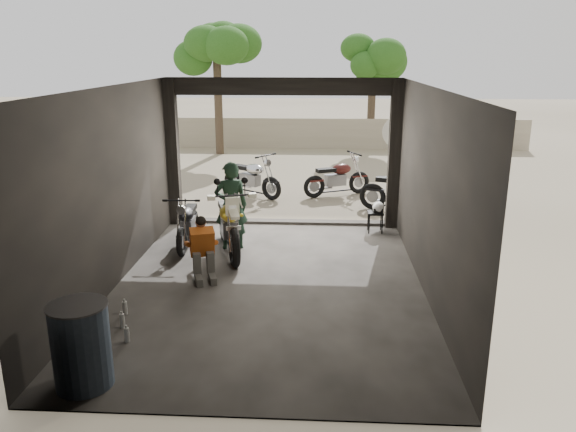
# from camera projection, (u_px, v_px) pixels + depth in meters

# --- Properties ---
(ground) EXTENTS (80.00, 80.00, 0.00)m
(ground) POSITION_uv_depth(u_px,v_px,m) (269.00, 286.00, 9.24)
(ground) COLOR #7A6D56
(ground) RESTS_ON ground
(garage) EXTENTS (7.00, 7.13, 3.20)m
(garage) POSITION_uv_depth(u_px,v_px,m) (271.00, 202.00, 9.41)
(garage) COLOR #2D2B28
(garage) RESTS_ON ground
(boundary_wall) EXTENTS (18.00, 0.30, 1.20)m
(boundary_wall) POSITION_uv_depth(u_px,v_px,m) (300.00, 133.00, 22.49)
(boundary_wall) COLOR gray
(boundary_wall) RESTS_ON ground
(tree_left) EXTENTS (2.20, 2.20, 5.60)m
(tree_left) POSITION_uv_depth(u_px,v_px,m) (216.00, 44.00, 20.27)
(tree_left) COLOR #382B1E
(tree_left) RESTS_ON ground
(tree_right) EXTENTS (2.20, 2.20, 5.00)m
(tree_right) POSITION_uv_depth(u_px,v_px,m) (373.00, 57.00, 21.51)
(tree_right) COLOR #382B1E
(tree_right) RESTS_ON ground
(main_bike) EXTENTS (1.34, 2.13, 1.32)m
(main_bike) POSITION_uv_depth(u_px,v_px,m) (229.00, 220.00, 10.56)
(main_bike) COLOR #F1EECB
(main_bike) RESTS_ON ground
(left_bike) EXTENTS (0.70, 1.59, 1.06)m
(left_bike) POSITION_uv_depth(u_px,v_px,m) (187.00, 220.00, 11.04)
(left_bike) COLOR black
(left_bike) RESTS_ON ground
(outside_bike_a) EXTENTS (1.83, 1.59, 1.18)m
(outside_bike_a) POSITION_uv_depth(u_px,v_px,m) (252.00, 175.00, 14.88)
(outside_bike_a) COLOR black
(outside_bike_a) RESTS_ON ground
(outside_bike_b) EXTENTS (1.82, 1.35, 1.14)m
(outside_bike_b) POSITION_uv_depth(u_px,v_px,m) (337.00, 175.00, 14.93)
(outside_bike_b) COLOR #451310
(outside_bike_b) RESTS_ON ground
(outside_bike_c) EXTENTS (1.97, 1.32, 1.23)m
(outside_bike_c) POSITION_uv_depth(u_px,v_px,m) (403.00, 188.00, 13.31)
(outside_bike_c) COLOR black
(outside_bike_c) RESTS_ON ground
(rider) EXTENTS (0.71, 0.54, 1.73)m
(rider) POSITION_uv_depth(u_px,v_px,m) (231.00, 206.00, 10.76)
(rider) COLOR black
(rider) RESTS_ON ground
(mechanic) EXTENTS (0.73, 0.85, 1.04)m
(mechanic) POSITION_uv_depth(u_px,v_px,m) (203.00, 251.00, 9.33)
(mechanic) COLOR #CD601B
(mechanic) RESTS_ON ground
(stool) EXTENTS (0.33, 0.33, 0.46)m
(stool) POSITION_uv_depth(u_px,v_px,m) (375.00, 215.00, 11.87)
(stool) COLOR black
(stool) RESTS_ON ground
(helmet) EXTENTS (0.31, 0.32, 0.24)m
(helmet) POSITION_uv_depth(u_px,v_px,m) (378.00, 207.00, 11.77)
(helmet) COLOR white
(helmet) RESTS_ON stool
(oil_drum) EXTENTS (0.83, 0.83, 1.01)m
(oil_drum) POSITION_uv_depth(u_px,v_px,m) (82.00, 347.00, 6.32)
(oil_drum) COLOR #3C4E66
(oil_drum) RESTS_ON ground
(sign_post) EXTENTS (0.76, 0.08, 2.27)m
(sign_post) POSITION_uv_depth(u_px,v_px,m) (397.00, 148.00, 13.36)
(sign_post) COLOR black
(sign_post) RESTS_ON ground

